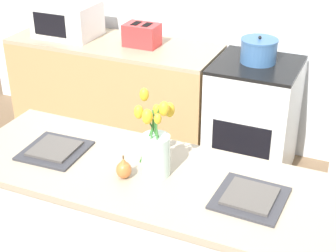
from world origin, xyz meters
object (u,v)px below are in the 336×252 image
plate_setting_left (55,150)px  toaster (142,35)px  flower_vase (156,147)px  pear_figurine (124,169)px  plate_setting_right (250,197)px  microwave (67,19)px  cooking_pot (259,51)px  stove_range (253,119)px

plate_setting_left → toaster: 1.66m
flower_vase → pear_figurine: bearing=-143.5°
plate_setting_right → microwave: microwave is taller
flower_vase → plate_setting_left: size_ratio=1.33×
cooking_pot → toaster: bearing=-179.3°
stove_range → cooking_pot: size_ratio=3.38×
stove_range → plate_setting_left: size_ratio=2.94×
plate_setting_left → microwave: (-0.98, 1.61, 0.11)m
microwave → plate_setting_left: bearing=-58.7°
stove_range → pear_figurine: (-0.17, -1.68, 0.50)m
toaster → microwave: 0.66m
pear_figurine → cooking_pot: bearing=84.4°
pear_figurine → cooking_pot: (0.17, 1.70, 0.03)m
flower_vase → microwave: 2.20m
flower_vase → pear_figurine: flower_vase is taller
plate_setting_right → cooking_pot: size_ratio=1.15×
flower_vase → toaster: (-0.86, 1.60, -0.07)m
plate_setting_left → cooking_pot: 1.74m
cooking_pot → pear_figurine: bearing=-95.6°
pear_figurine → toaster: toaster is taller
toaster → cooking_pot: cooking_pot is taller
toaster → cooking_pot: size_ratio=1.07×
stove_range → flower_vase: flower_vase is taller
plate_setting_left → cooking_pot: bearing=70.3°
pear_figurine → plate_setting_right: pear_figurine is taller
plate_setting_left → toaster: (-0.32, 1.63, 0.06)m
toaster → cooking_pot: 0.91m
plate_setting_right → toaster: bearing=128.8°
stove_range → cooking_pot: cooking_pot is taller
pear_figurine → plate_setting_right: 0.57m
toaster → cooking_pot: bearing=0.7°
plate_setting_right → microwave: 2.54m
flower_vase → plate_setting_left: bearing=-177.7°
plate_setting_left → cooking_pot: cooking_pot is taller
toaster → cooking_pot: (0.91, 0.01, -0.00)m
stove_range → microwave: bearing=-180.0°
pear_figurine → microwave: size_ratio=0.24×
stove_range → plate_setting_right: plate_setting_right is taller
cooking_pot → flower_vase: bearing=-91.8°
stove_range → flower_vase: 1.70m
plate_setting_right → cooking_pot: cooking_pot is taller
plate_setting_left → flower_vase: bearing=2.3°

